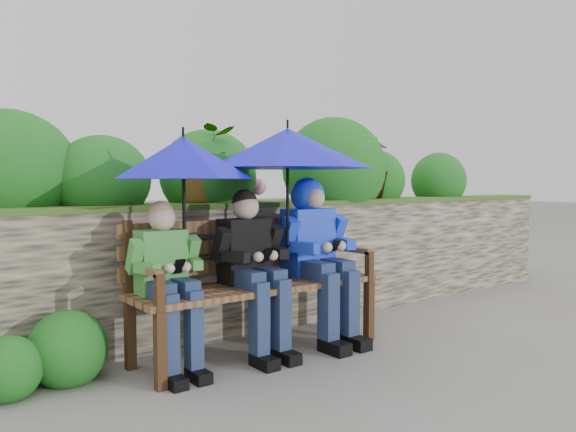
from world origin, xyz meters
TOP-DOWN VIEW (x-y plane):
  - ground at (0.00, 0.00)m, footprint 60.00×60.00m
  - garden_backdrop at (-0.06, 1.61)m, footprint 8.00×2.84m
  - park_bench at (-0.23, 0.20)m, footprint 1.80×0.53m
  - boy_left at (-0.91, 0.13)m, footprint 0.45×0.51m
  - boy_middle at (-0.29, 0.12)m, footprint 0.50×0.57m
  - boy_right at (0.28, 0.12)m, footprint 0.55×0.67m
  - umbrella_left at (-0.77, 0.17)m, footprint 0.89×0.89m
  - umbrella_right at (0.00, 0.11)m, footprint 1.18×1.18m

SIDE VIEW (x-z plane):
  - ground at x=0.00m, z-range 0.00..0.00m
  - park_bench at x=-0.23m, z-range 0.07..1.01m
  - garden_backdrop at x=-0.06m, z-range -0.31..1.51m
  - boy_left at x=-0.91m, z-range 0.08..1.15m
  - boy_middle at x=-0.29m, z-range 0.07..1.21m
  - boy_right at x=0.28m, z-range 0.11..1.34m
  - umbrella_left at x=-0.77m, z-range 0.93..1.76m
  - umbrella_right at x=0.00m, z-range 0.98..1.88m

